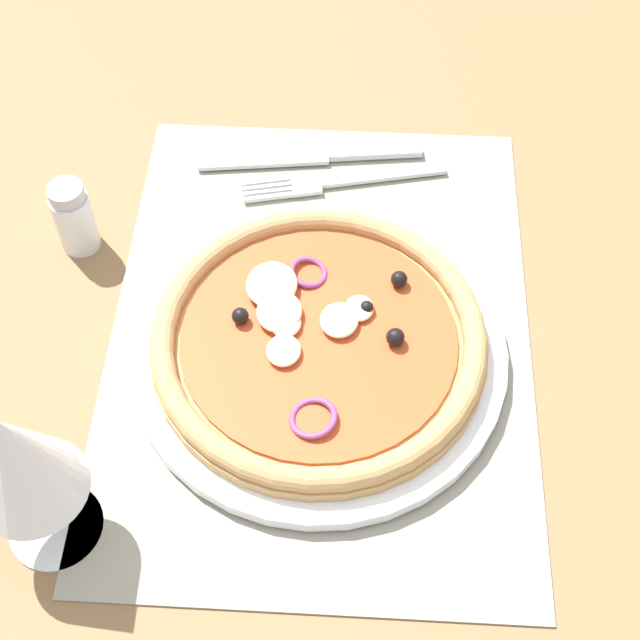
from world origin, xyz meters
TOP-DOWN VIEW (x-y plane):
  - ground_plane at (0.00, 0.00)cm, footprint 190.00×140.00cm
  - placemat at (0.00, 0.00)cm, footprint 44.48×32.49cm
  - plate at (-2.58, -0.17)cm, footprint 28.44×28.44cm
  - pizza at (-2.51, -0.10)cm, footprint 25.22×25.22cm
  - fork at (15.37, -0.26)cm, footprint 5.30×17.91cm
  - knife at (18.41, 2.14)cm, footprint 4.10×20.05cm
  - wine_glass at (-17.20, 17.08)cm, footprint 7.20×7.20cm
  - pepper_shaker at (7.80, 20.43)cm, footprint 3.20×3.20cm

SIDE VIEW (x-z plane):
  - ground_plane at x=0.00cm, z-range -2.40..0.00cm
  - placemat at x=0.00cm, z-range 0.00..0.40cm
  - fork at x=15.37cm, z-range 0.40..0.84cm
  - knife at x=18.41cm, z-range 0.35..0.96cm
  - plate at x=-2.58cm, z-range 0.40..1.57cm
  - pizza at x=-2.51cm, z-range 1.31..4.00cm
  - pepper_shaker at x=7.80cm, z-range -0.10..6.60cm
  - wine_glass at x=-17.20cm, z-range 2.82..17.72cm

